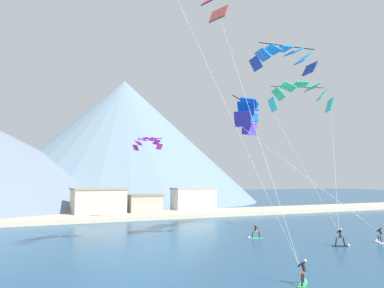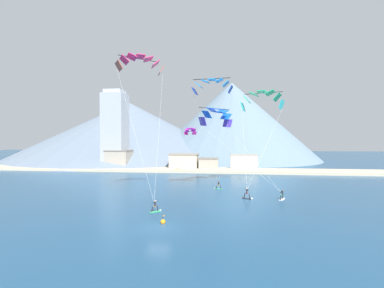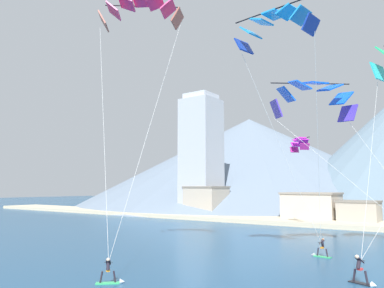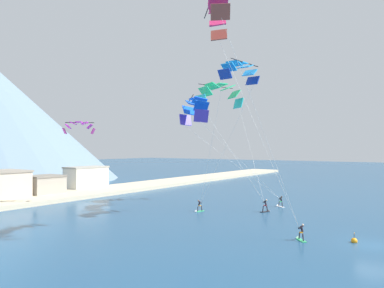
# 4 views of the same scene
# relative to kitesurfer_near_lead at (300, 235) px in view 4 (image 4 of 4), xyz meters

# --- Properties ---
(ground_plane) EXTENTS (400.00, 400.00, 0.00)m
(ground_plane) POSITION_rel_kitesurfer_near_lead_xyz_m (1.74, -5.72, -0.44)
(ground_plane) COLOR navy
(kitesurfer_near_lead) EXTENTS (1.54, 1.48, 1.64)m
(kitesurfer_near_lead) POSITION_rel_kitesurfer_near_lead_xyz_m (0.00, 0.00, 0.00)
(kitesurfer_near_lead) COLOR #33B266
(kitesurfer_near_lead) RESTS_ON ground
(kitesurfer_near_trail) EXTENTS (1.29, 1.67, 1.66)m
(kitesurfer_near_trail) POSITION_rel_kitesurfer_near_lead_xyz_m (17.72, 8.97, 0.02)
(kitesurfer_near_trail) COLOR white
(kitesurfer_near_trail) RESTS_ON ground
(kitesurfer_mid_center) EXTENTS (1.78, 0.67, 1.62)m
(kitesurfer_mid_center) POSITION_rel_kitesurfer_near_lead_xyz_m (7.45, 16.46, -0.01)
(kitesurfer_mid_center) COLOR #33B266
(kitesurfer_mid_center) RESTS_ON ground
(kitesurfer_far_left) EXTENTS (1.77, 0.96, 1.83)m
(kitesurfer_far_left) POSITION_rel_kitesurfer_near_lead_xyz_m (12.44, 8.80, 0.14)
(kitesurfer_far_left) COLOR black
(kitesurfer_far_left) RESTS_ON ground
(parafoil_kite_near_lead) EXTENTS (7.49, 9.38, 21.20)m
(parafoil_kite_near_lead) POSITION_rel_kitesurfer_near_lead_xyz_m (-4.22, 6.42, 20.85)
(parafoil_kite_near_lead) COLOR #9C4436
(parafoil_kite_near_trail) EXTENTS (13.42, 11.82, 14.17)m
(parafoil_kite_near_trail) POSITION_rel_kitesurfer_near_lead_xyz_m (7.35, 16.94, 13.57)
(parafoil_kite_near_trail) COLOR #4D36BD
(parafoil_kite_mid_center) EXTENTS (6.77, 7.69, 17.99)m
(parafoil_kite_mid_center) POSITION_rel_kitesurfer_near_lead_xyz_m (6.76, 9.85, 17.82)
(parafoil_kite_mid_center) COLOR #13319A
(parafoil_kite_far_left) EXTENTS (8.12, 11.23, 17.24)m
(parafoil_kite_far_left) POSITION_rel_kitesurfer_near_lead_xyz_m (15.81, 17.91, 16.78)
(parafoil_kite_far_left) COLOR #26C1C0
(parafoil_kite_distant_high_outer) EXTENTS (3.74, 4.20, 1.79)m
(parafoil_kite_distant_high_outer) POSITION_rel_kitesurfer_near_lead_xyz_m (0.24, 32.28, 11.32)
(parafoil_kite_distant_high_outer) COLOR #B02382
(race_marker_buoy) EXTENTS (0.56, 0.56, 1.02)m
(race_marker_buoy) POSITION_rel_kitesurfer_near_lead_xyz_m (1.88, -4.36, -0.28)
(race_marker_buoy) COLOR orange
(race_marker_buoy) RESTS_ON ground
(shoreline_strip) EXTENTS (180.00, 10.00, 0.70)m
(shoreline_strip) POSITION_rel_kitesurfer_near_lead_xyz_m (1.74, 43.52, -0.09)
(shoreline_strip) COLOR beige
(shoreline_strip) RESTS_ON ground
(shore_building_promenade_mid) EXTENTS (5.98, 5.05, 3.83)m
(shore_building_promenade_mid) POSITION_rel_kitesurfer_near_lead_xyz_m (4.13, 46.49, 1.49)
(shore_building_promenade_mid) COLOR #A89E8E
(shore_building_promenade_mid) RESTS_ON ground
(shore_building_quay_west) EXTENTS (8.40, 4.33, 4.87)m
(shore_building_quay_west) POSITION_rel_kitesurfer_near_lead_xyz_m (14.84, 48.34, 2.01)
(shore_building_quay_west) COLOR silver
(shore_building_quay_west) RESTS_ON ground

